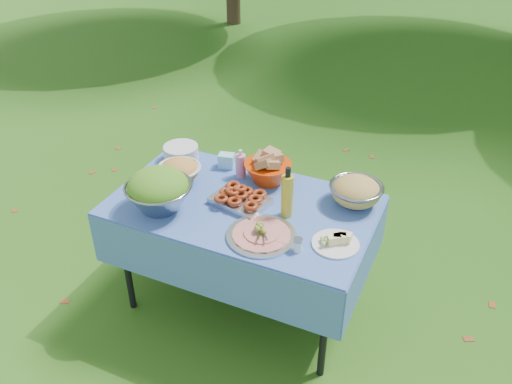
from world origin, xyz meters
TOP-DOWN VIEW (x-y plane):
  - ground at (0.00, 0.00)m, footprint 80.00×80.00m
  - picnic_table at (0.00, 0.00)m, footprint 1.46×0.86m
  - salad_bowl at (-0.39, -0.23)m, footprint 0.49×0.49m
  - pasta_bowl_white at (-0.44, 0.07)m, footprint 0.27×0.27m
  - plate_stack at (-0.56, 0.29)m, footprint 0.23×0.23m
  - wipes_box at (-0.26, 0.33)m, footprint 0.11×0.09m
  - sanitizer_bottle at (-0.14, 0.27)m, footprint 0.08×0.08m
  - bread_bowl at (0.04, 0.28)m, footprint 0.32×0.32m
  - pasta_bowl_steel at (0.57, 0.27)m, footprint 0.33×0.33m
  - fried_tray at (-0.01, 0.00)m, footprint 0.35×0.28m
  - charcuterie_platter at (0.22, -0.23)m, footprint 0.42×0.42m
  - oil_bottle at (0.27, 0.01)m, footprint 0.07×0.07m
  - cheese_plate at (0.59, -0.13)m, footprint 0.30×0.30m
  - shaker at (0.43, -0.25)m, footprint 0.05×0.05m

SIDE VIEW (x-z plane):
  - ground at x=0.00m, z-range 0.00..0.00m
  - picnic_table at x=0.00m, z-range 0.00..0.76m
  - cheese_plate at x=0.59m, z-range 0.76..0.83m
  - fried_tray at x=-0.01m, z-range 0.76..0.83m
  - shaker at x=0.43m, z-range 0.76..0.84m
  - charcuterie_platter at x=0.22m, z-range 0.76..0.84m
  - wipes_box at x=-0.26m, z-range 0.76..0.85m
  - plate_stack at x=-0.56m, z-range 0.76..0.86m
  - pasta_bowl_white at x=-0.44m, z-range 0.76..0.90m
  - pasta_bowl_steel at x=0.57m, z-range 0.76..0.92m
  - sanitizer_bottle at x=-0.14m, z-range 0.76..0.94m
  - bread_bowl at x=0.04m, z-range 0.76..0.95m
  - salad_bowl at x=-0.39m, z-range 0.76..1.00m
  - oil_bottle at x=0.27m, z-range 0.76..1.06m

